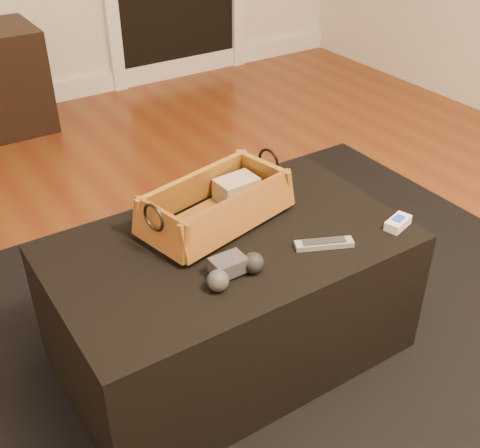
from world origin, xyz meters
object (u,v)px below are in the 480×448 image
tv_remote (215,219)px  game_controller (233,269)px  silver_remote (324,244)px  cream_gadget (398,223)px  ottoman (231,299)px  wicker_basket (216,206)px

tv_remote → game_controller: size_ratio=1.35×
silver_remote → cream_gadget: cream_gadget is taller
game_controller → cream_gadget: bearing=-6.5°
game_controller → cream_gadget: game_controller is taller
ottoman → silver_remote: bearing=-38.7°
cream_gadget → tv_remote: bearing=147.1°
wicker_basket → silver_remote: bearing=-55.4°
game_controller → cream_gadget: (0.52, -0.06, -0.01)m
ottoman → game_controller: (-0.08, -0.14, 0.24)m
cream_gadget → game_controller: bearing=173.5°
ottoman → tv_remote: (0.00, 0.08, 0.24)m
ottoman → game_controller: game_controller is taller
ottoman → tv_remote: bearing=89.6°
ottoman → wicker_basket: (0.02, 0.10, 0.26)m
ottoman → tv_remote: size_ratio=4.24×
ottoman → cream_gadget: size_ratio=10.57×
silver_remote → cream_gadget: 0.24m
wicker_basket → cream_gadget: (0.42, -0.31, -0.04)m
ottoman → wicker_basket: bearing=79.8°
wicker_basket → game_controller: size_ratio=2.77×
tv_remote → cream_gadget: size_ratio=2.49×
tv_remote → silver_remote: size_ratio=1.45×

